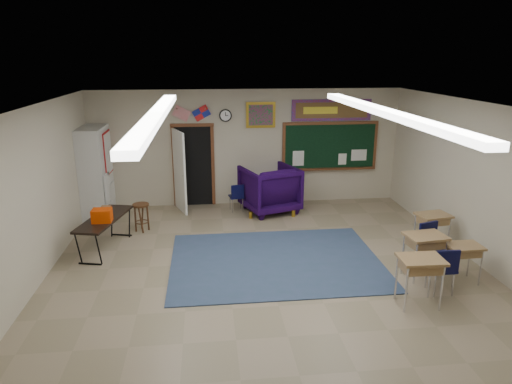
{
  "coord_description": "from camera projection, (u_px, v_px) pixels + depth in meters",
  "views": [
    {
      "loc": [
        -1.07,
        -7.15,
        3.82
      ],
      "look_at": [
        -0.1,
        1.5,
        1.2
      ],
      "focal_mm": 32.0,
      "sensor_mm": 36.0,
      "label": 1
    }
  ],
  "objects": [
    {
      "name": "floor",
      "position": [
        271.0,
        281.0,
        8.01
      ],
      "size": [
        9.0,
        9.0,
        0.0
      ],
      "primitive_type": "plane",
      "color": "gray",
      "rests_on": "ground"
    },
    {
      "name": "back_wall",
      "position": [
        247.0,
        148.0,
        11.86
      ],
      "size": [
        8.0,
        0.04,
        3.0
      ],
      "primitive_type": "cube",
      "color": "#BCB598",
      "rests_on": "floor"
    },
    {
      "name": "left_wall",
      "position": [
        20.0,
        209.0,
        7.16
      ],
      "size": [
        0.04,
        9.0,
        3.0
      ],
      "primitive_type": "cube",
      "color": "#BCB598",
      "rests_on": "floor"
    },
    {
      "name": "right_wall",
      "position": [
        497.0,
        193.0,
        8.0
      ],
      "size": [
        0.04,
        9.0,
        3.0
      ],
      "primitive_type": "cube",
      "color": "#BCB598",
      "rests_on": "floor"
    },
    {
      "name": "ceiling",
      "position": [
        273.0,
        109.0,
        7.15
      ],
      "size": [
        8.0,
        9.0,
        0.04
      ],
      "primitive_type": "cube",
      "color": "silver",
      "rests_on": "back_wall"
    },
    {
      "name": "area_rug",
      "position": [
        276.0,
        261.0,
        8.79
      ],
      "size": [
        4.0,
        3.0,
        0.02
      ],
      "primitive_type": "cube",
      "color": "navy",
      "rests_on": "floor"
    },
    {
      "name": "fluorescent_strips",
      "position": [
        273.0,
        113.0,
        7.17
      ],
      "size": [
        3.86,
        6.0,
        0.1
      ],
      "primitive_type": null,
      "color": "white",
      "rests_on": "ceiling"
    },
    {
      "name": "doorway",
      "position": [
        190.0,
        167.0,
        11.69
      ],
      "size": [
        1.1,
        0.89,
        2.16
      ],
      "color": "black",
      "rests_on": "back_wall"
    },
    {
      "name": "chalkboard",
      "position": [
        330.0,
        148.0,
        12.07
      ],
      "size": [
        2.55,
        0.14,
        1.3
      ],
      "color": "brown",
      "rests_on": "back_wall"
    },
    {
      "name": "bulletin_board",
      "position": [
        332.0,
        110.0,
        11.79
      ],
      "size": [
        2.1,
        0.05,
        0.55
      ],
      "color": "#AB160E",
      "rests_on": "back_wall"
    },
    {
      "name": "framed_art_print",
      "position": [
        261.0,
        115.0,
        11.62
      ],
      "size": [
        0.75,
        0.05,
        0.65
      ],
      "color": "#A68120",
      "rests_on": "back_wall"
    },
    {
      "name": "wall_clock",
      "position": [
        225.0,
        115.0,
        11.53
      ],
      "size": [
        0.32,
        0.05,
        0.32
      ],
      "color": "black",
      "rests_on": "back_wall"
    },
    {
      "name": "wall_flags",
      "position": [
        191.0,
        111.0,
        11.37
      ],
      "size": [
        1.16,
        0.06,
        0.7
      ],
      "primitive_type": null,
      "color": "red",
      "rests_on": "back_wall"
    },
    {
      "name": "storage_cabinet",
      "position": [
        96.0,
        173.0,
        10.97
      ],
      "size": [
        0.59,
        1.25,
        2.2
      ],
      "color": "beige",
      "rests_on": "floor"
    },
    {
      "name": "wingback_armchair",
      "position": [
        270.0,
        189.0,
        11.48
      ],
      "size": [
        1.59,
        1.62,
        1.17
      ],
      "primitive_type": "imported",
      "rotation": [
        0.0,
        0.0,
        3.47
      ],
      "color": "black",
      "rests_on": "floor"
    },
    {
      "name": "student_chair_reading",
      "position": [
        236.0,
        197.0,
        11.54
      ],
      "size": [
        0.42,
        0.42,
        0.73
      ],
      "primitive_type": null,
      "rotation": [
        0.0,
        0.0,
        3.3
      ],
      "color": "black",
      "rests_on": "floor"
    },
    {
      "name": "student_chair_desk_a",
      "position": [
        441.0,
        269.0,
        7.54
      ],
      "size": [
        0.42,
        0.42,
        0.83
      ],
      "primitive_type": null,
      "rotation": [
        0.0,
        0.0,
        3.14
      ],
      "color": "black",
      "rests_on": "floor"
    },
    {
      "name": "student_chair_desk_b",
      "position": [
        434.0,
        248.0,
        8.29
      ],
      "size": [
        0.55,
        0.55,
        0.89
      ],
      "primitive_type": null,
      "rotation": [
        0.0,
        0.0,
        0.29
      ],
      "color": "black",
      "rests_on": "floor"
    },
    {
      "name": "student_desk_front_left",
      "position": [
        424.0,
        254.0,
        8.04
      ],
      "size": [
        0.73,
        0.58,
        0.81
      ],
      "rotation": [
        0.0,
        0.0,
        0.12
      ],
      "color": "olive",
      "rests_on": "floor"
    },
    {
      "name": "student_desk_front_right",
      "position": [
        432.0,
        230.0,
        9.23
      ],
      "size": [
        0.7,
        0.56,
        0.76
      ],
      "rotation": [
        0.0,
        0.0,
        0.15
      ],
      "color": "olive",
      "rests_on": "floor"
    },
    {
      "name": "student_desk_back_left",
      "position": [
        419.0,
        279.0,
        7.14
      ],
      "size": [
        0.69,
        0.53,
        0.81
      ],
      "rotation": [
        0.0,
        0.0,
        -0.03
      ],
      "color": "olive",
      "rests_on": "floor"
    },
    {
      "name": "student_desk_back_right",
      "position": [
        462.0,
        261.0,
        7.9
      ],
      "size": [
        0.59,
        0.45,
        0.69
      ],
      "rotation": [
        0.0,
        0.0,
        0.02
      ],
      "color": "olive",
      "rests_on": "floor"
    },
    {
      "name": "folding_table",
      "position": [
        105.0,
        232.0,
        9.23
      ],
      "size": [
        0.93,
        1.74,
        0.94
      ],
      "rotation": [
        0.0,
        0.0,
        -0.24
      ],
      "color": "black",
      "rests_on": "floor"
    },
    {
      "name": "wooden_stool",
      "position": [
        142.0,
        217.0,
        10.23
      ],
      "size": [
        0.36,
        0.36,
        0.64
      ],
      "color": "#4C2E16",
      "rests_on": "floor"
    }
  ]
}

